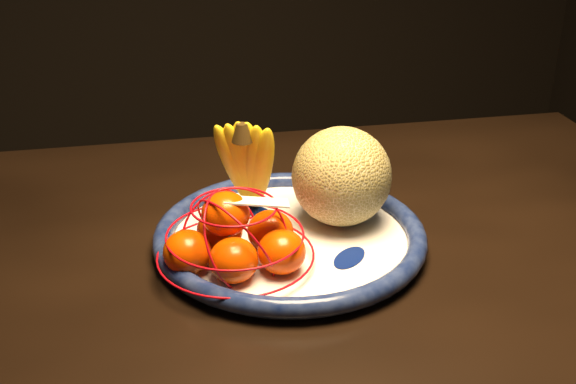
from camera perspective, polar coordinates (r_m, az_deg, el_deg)
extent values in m
cube|color=black|center=(0.83, -11.00, -8.97)|extent=(1.55, 0.98, 0.04)
cylinder|color=black|center=(1.52, 17.24, -9.40)|extent=(0.06, 0.06, 0.72)
cylinder|color=white|center=(0.89, 0.15, -3.96)|extent=(0.30, 0.30, 0.01)
torus|color=#030D39|center=(0.88, 0.15, -3.38)|extent=(0.33, 0.33, 0.02)
cylinder|color=white|center=(0.89, 0.15, -4.20)|extent=(0.15, 0.15, 0.00)
ellipsoid|color=#08185B|center=(0.84, 4.87, -5.20)|extent=(0.12, 0.12, 0.00)
ellipsoid|color=#08185B|center=(0.95, -2.61, -1.48)|extent=(0.10, 0.11, 0.00)
ellipsoid|color=#08185B|center=(0.87, -6.07, -4.28)|extent=(0.10, 0.08, 0.00)
sphere|color=olive|center=(0.90, 4.26, 1.23)|extent=(0.12, 0.12, 0.12)
ellipsoid|color=gold|center=(0.91, -4.10, 2.27)|extent=(0.09, 0.08, 0.15)
ellipsoid|color=gold|center=(0.90, -3.70, 2.29)|extent=(0.08, 0.08, 0.15)
ellipsoid|color=gold|center=(0.90, -3.31, 2.33)|extent=(0.06, 0.08, 0.15)
ellipsoid|color=gold|center=(0.90, -2.99, 2.31)|extent=(0.05, 0.08, 0.15)
ellipsoid|color=gold|center=(0.90, -2.64, 2.22)|extent=(0.04, 0.09, 0.15)
ellipsoid|color=gold|center=(0.90, -2.23, 2.15)|extent=(0.04, 0.09, 0.15)
cone|color=black|center=(0.88, -3.27, 6.10)|extent=(0.03, 0.03, 0.02)
ellipsoid|color=#EC4300|center=(0.81, -7.96, -4.74)|extent=(0.05, 0.05, 0.05)
ellipsoid|color=#EC4300|center=(0.79, -4.33, -5.40)|extent=(0.05, 0.05, 0.05)
ellipsoid|color=#EC4300|center=(0.81, -0.51, -4.75)|extent=(0.05, 0.05, 0.05)
ellipsoid|color=#EC4300|center=(0.85, -5.42, -3.02)|extent=(0.05, 0.05, 0.05)
ellipsoid|color=#EC4300|center=(0.85, -1.41, -3.13)|extent=(0.05, 0.05, 0.05)
ellipsoid|color=#EC4300|center=(0.81, -4.96, -1.73)|extent=(0.05, 0.05, 0.05)
torus|color=#BB0812|center=(0.83, -4.15, -4.91)|extent=(0.23, 0.23, 0.00)
torus|color=#BB0812|center=(0.82, -4.21, -3.34)|extent=(0.20, 0.20, 0.00)
torus|color=#BB0812|center=(0.80, -4.29, -1.13)|extent=(0.13, 0.13, 0.00)
torus|color=#BB0812|center=(0.82, -4.19, -3.83)|extent=(0.12, 0.06, 0.11)
torus|color=#BB0812|center=(0.82, -4.19, -3.83)|extent=(0.11, 0.13, 0.11)
torus|color=#BB0812|center=(0.82, -4.19, -3.83)|extent=(0.11, 0.13, 0.11)
cube|color=white|center=(0.80, -2.51, -0.76)|extent=(0.08, 0.04, 0.01)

